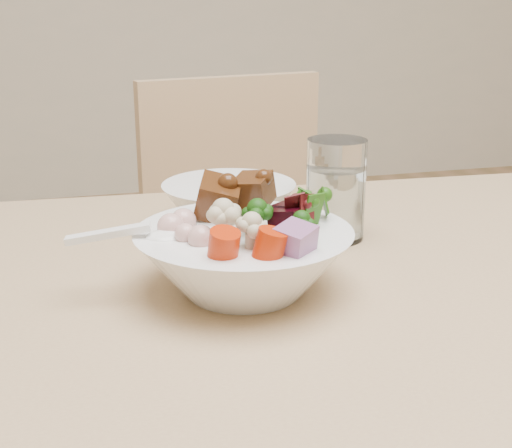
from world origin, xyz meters
The scene contains 6 objects.
dining_table centered at (-0.09, 0.10, 0.61)m, with size 1.48×0.89×0.67m.
chair_far centered at (-0.14, 0.73, 0.45)m, with size 0.43×0.43×0.81m.
food_bowl centered at (-0.32, 0.14, 0.71)m, with size 0.22×0.22×0.12m.
soup_spoon centered at (-0.41, 0.14, 0.74)m, with size 0.12×0.05×0.02m.
water_glass centered at (-0.17, 0.26, 0.73)m, with size 0.07×0.07×0.12m.
side_bowl centered at (-0.28, 0.34, 0.70)m, with size 0.17×0.17×0.06m, color white, non-canonical shape.
Camera 1 is at (-0.48, -0.50, 0.96)m, focal length 50.00 mm.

